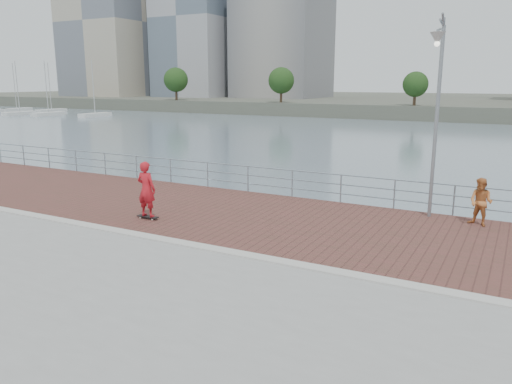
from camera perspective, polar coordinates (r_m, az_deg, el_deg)
The scene contains 11 objects.
water at distance 14.74m, azimuth -3.81°, elevation -14.16°, with size 400.00×400.00×0.00m, color slate.
seawall at distance 10.91m, azimuth -18.83°, elevation -19.22°, with size 40.00×24.00×2.00m, color gray.
brick_lane at distance 16.96m, azimuth 2.57°, elevation -3.22°, with size 40.00×6.80×0.02m, color brown.
curb at distance 13.94m, azimuth -3.93°, elevation -6.69°, with size 40.00×0.40×0.06m, color #B7B5AD.
far_shore at distance 133.90m, azimuth 25.65°, elevation 9.10°, with size 320.00×95.00×2.50m, color #4C5142.
guardrail at distance 19.83m, azimuth 6.88°, elevation 1.06°, with size 39.06×0.06×1.13m.
street_lamp at distance 17.34m, azimuth 19.99°, elevation 11.61°, with size 0.47×1.36×6.40m.
skateboard at distance 17.43m, azimuth -12.27°, elevation -2.78°, with size 0.80×0.23×0.09m.
skateboarder at distance 17.21m, azimuth -12.42°, elevation 0.31°, with size 0.69×0.45×1.90m, color red.
bystander at distance 17.65m, azimuth 24.31°, elevation -1.06°, with size 0.76×0.59×1.57m, color #CA773B.
marina at distance 112.38m, azimuth -23.84°, elevation 8.42°, with size 30.42×15.72×10.31m.
Camera 1 is at (7.07, -11.10, 4.63)m, focal length 35.00 mm.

